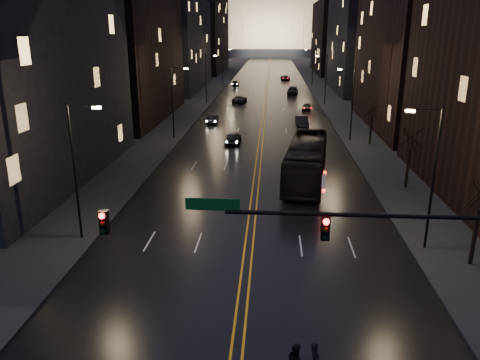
% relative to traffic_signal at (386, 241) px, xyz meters
% --- Properties ---
extents(ground, '(900.00, 900.00, 0.00)m').
position_rel_traffic_signal_xyz_m(ground, '(-5.91, 0.00, -5.10)').
color(ground, black).
rests_on(ground, ground).
extents(road, '(20.00, 320.00, 0.02)m').
position_rel_traffic_signal_xyz_m(road, '(-5.91, 130.00, -5.09)').
color(road, black).
rests_on(road, ground).
extents(sidewalk_left, '(8.00, 320.00, 0.16)m').
position_rel_traffic_signal_xyz_m(sidewalk_left, '(-19.91, 130.00, -5.02)').
color(sidewalk_left, black).
rests_on(sidewalk_left, ground).
extents(sidewalk_right, '(8.00, 320.00, 0.16)m').
position_rel_traffic_signal_xyz_m(sidewalk_right, '(8.09, 130.00, -5.02)').
color(sidewalk_right, black).
rests_on(sidewalk_right, ground).
extents(center_line, '(0.62, 320.00, 0.01)m').
position_rel_traffic_signal_xyz_m(center_line, '(-5.91, 130.00, -5.08)').
color(center_line, orange).
rests_on(center_line, road).
extents(building_left_near, '(12.00, 28.00, 22.00)m').
position_rel_traffic_signal_xyz_m(building_left_near, '(-26.91, 22.00, 5.90)').
color(building_left_near, black).
rests_on(building_left_near, ground).
extents(building_left_mid, '(12.00, 30.00, 28.00)m').
position_rel_traffic_signal_xyz_m(building_left_mid, '(-26.91, 54.00, 8.90)').
color(building_left_mid, black).
rests_on(building_left_mid, ground).
extents(building_left_far, '(12.00, 34.00, 20.00)m').
position_rel_traffic_signal_xyz_m(building_left_far, '(-26.91, 92.00, 4.90)').
color(building_left_far, black).
rests_on(building_left_far, ground).
extents(building_left_dist, '(12.00, 40.00, 24.00)m').
position_rel_traffic_signal_xyz_m(building_left_dist, '(-26.91, 140.00, 6.90)').
color(building_left_dist, black).
rests_on(building_left_dist, ground).
extents(building_right_mid, '(12.00, 34.00, 26.00)m').
position_rel_traffic_signal_xyz_m(building_right_mid, '(15.09, 92.00, 7.90)').
color(building_right_mid, black).
rests_on(building_right_mid, ground).
extents(building_right_dist, '(12.00, 40.00, 22.00)m').
position_rel_traffic_signal_xyz_m(building_right_dist, '(15.09, 140.00, 5.90)').
color(building_right_dist, black).
rests_on(building_right_dist, ground).
extents(capitol, '(90.00, 50.00, 58.50)m').
position_rel_traffic_signal_xyz_m(capitol, '(-5.91, 250.00, 12.05)').
color(capitol, black).
rests_on(capitol, ground).
extents(traffic_signal, '(17.29, 0.45, 7.00)m').
position_rel_traffic_signal_xyz_m(traffic_signal, '(0.00, 0.00, 0.00)').
color(traffic_signal, black).
rests_on(traffic_signal, ground).
extents(streetlamp_right_near, '(2.13, 0.25, 9.00)m').
position_rel_traffic_signal_xyz_m(streetlamp_right_near, '(4.91, 10.00, -0.02)').
color(streetlamp_right_near, black).
rests_on(streetlamp_right_near, ground).
extents(streetlamp_left_near, '(2.13, 0.25, 9.00)m').
position_rel_traffic_signal_xyz_m(streetlamp_left_near, '(-16.72, 10.00, -0.02)').
color(streetlamp_left_near, black).
rests_on(streetlamp_left_near, ground).
extents(streetlamp_right_mid, '(2.13, 0.25, 9.00)m').
position_rel_traffic_signal_xyz_m(streetlamp_right_mid, '(4.91, 40.00, -0.02)').
color(streetlamp_right_mid, black).
rests_on(streetlamp_right_mid, ground).
extents(streetlamp_left_mid, '(2.13, 0.25, 9.00)m').
position_rel_traffic_signal_xyz_m(streetlamp_left_mid, '(-16.72, 40.00, -0.02)').
color(streetlamp_left_mid, black).
rests_on(streetlamp_left_mid, ground).
extents(streetlamp_right_far, '(2.13, 0.25, 9.00)m').
position_rel_traffic_signal_xyz_m(streetlamp_right_far, '(4.91, 70.00, -0.02)').
color(streetlamp_right_far, black).
rests_on(streetlamp_right_far, ground).
extents(streetlamp_left_far, '(2.13, 0.25, 9.00)m').
position_rel_traffic_signal_xyz_m(streetlamp_left_far, '(-16.72, 70.00, -0.02)').
color(streetlamp_left_far, black).
rests_on(streetlamp_left_far, ground).
extents(streetlamp_right_dist, '(2.13, 0.25, 9.00)m').
position_rel_traffic_signal_xyz_m(streetlamp_right_dist, '(4.91, 100.00, -0.02)').
color(streetlamp_right_dist, black).
rests_on(streetlamp_right_dist, ground).
extents(streetlamp_left_dist, '(2.13, 0.25, 9.00)m').
position_rel_traffic_signal_xyz_m(streetlamp_left_dist, '(-16.72, 100.00, -0.02)').
color(streetlamp_left_dist, black).
rests_on(streetlamp_left_dist, ground).
extents(tree_right_mid, '(2.40, 2.40, 6.65)m').
position_rel_traffic_signal_xyz_m(tree_right_mid, '(7.09, 22.00, -0.58)').
color(tree_right_mid, black).
rests_on(tree_right_mid, ground).
extents(tree_right_far, '(2.40, 2.40, 6.65)m').
position_rel_traffic_signal_xyz_m(tree_right_far, '(7.09, 38.00, -0.58)').
color(tree_right_far, black).
rests_on(tree_right_far, ground).
extents(bus, '(4.96, 13.86, 3.78)m').
position_rel_traffic_signal_xyz_m(bus, '(-1.40, 23.77, -3.22)').
color(bus, black).
rests_on(bus, ground).
extents(oncoming_car_a, '(1.93, 4.35, 1.46)m').
position_rel_traffic_signal_xyz_m(oncoming_car_a, '(-9.21, 37.81, -4.38)').
color(oncoming_car_a, black).
rests_on(oncoming_car_a, ground).
extents(oncoming_car_b, '(1.59, 4.29, 1.40)m').
position_rel_traffic_signal_xyz_m(oncoming_car_b, '(-13.28, 50.62, -4.40)').
color(oncoming_car_b, black).
rests_on(oncoming_car_b, ground).
extents(oncoming_car_c, '(2.86, 5.10, 1.35)m').
position_rel_traffic_signal_xyz_m(oncoming_car_c, '(-10.77, 71.58, -4.43)').
color(oncoming_car_c, black).
rests_on(oncoming_car_c, ground).
extents(oncoming_car_d, '(1.96, 4.53, 1.30)m').
position_rel_traffic_signal_xyz_m(oncoming_car_d, '(-13.75, 99.45, -4.45)').
color(oncoming_car_d, black).
rests_on(oncoming_car_d, ground).
extents(receding_car_a, '(1.77, 4.76, 1.55)m').
position_rel_traffic_signal_xyz_m(receding_car_a, '(-0.36, 48.61, -4.33)').
color(receding_car_a, black).
rests_on(receding_car_a, ground).
extents(receding_car_b, '(1.98, 3.96, 1.30)m').
position_rel_traffic_signal_xyz_m(receding_car_b, '(1.32, 63.15, -4.45)').
color(receding_car_b, black).
rests_on(receding_car_b, ground).
extents(receding_car_c, '(2.65, 5.75, 1.63)m').
position_rel_traffic_signal_xyz_m(receding_car_c, '(-0.27, 83.82, -4.29)').
color(receding_car_c, black).
rests_on(receding_car_c, ground).
extents(receding_car_d, '(2.61, 4.92, 1.32)m').
position_rel_traffic_signal_xyz_m(receding_car_d, '(-1.10, 114.31, -4.44)').
color(receding_car_d, black).
rests_on(receding_car_d, ground).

